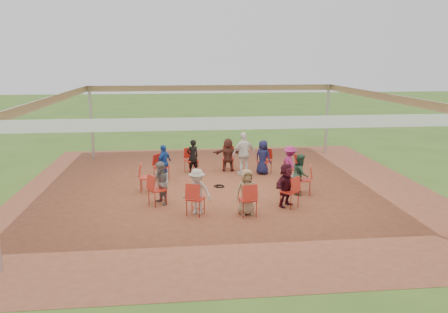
{
  "coord_description": "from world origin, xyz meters",
  "views": [
    {
      "loc": [
        -1.46,
        -13.28,
        4.07
      ],
      "look_at": [
        -0.01,
        0.3,
        1.01
      ],
      "focal_mm": 35.0,
      "sensor_mm": 36.0,
      "label": 1
    }
  ],
  "objects": [
    {
      "name": "chair_2",
      "position": [
        1.63,
        1.85,
        0.45
      ],
      "size": [
        0.61,
        0.61,
        0.9
      ],
      "primitive_type": null,
      "rotation": [
        0.0,
        0.0,
        2.42
      ],
      "color": "red",
      "rests_on": "ground"
    },
    {
      "name": "chair_4",
      "position": [
        -1.0,
        2.25,
        0.45
      ],
      "size": [
        0.56,
        0.57,
        0.9
      ],
      "primitive_type": null,
      "rotation": [
        0.0,
        0.0,
        -2.72
      ],
      "color": "red",
      "rests_on": "ground"
    },
    {
      "name": "chair_8",
      "position": [
        -1.04,
        -2.23,
        0.45
      ],
      "size": [
        0.57,
        0.58,
        0.9
      ],
      "primitive_type": null,
      "rotation": [
        0.0,
        0.0,
        -0.44
      ],
      "color": "red",
      "rests_on": "ground"
    },
    {
      "name": "chair_6",
      "position": [
        -2.46,
        0.02,
        0.45
      ],
      "size": [
        0.44,
        0.42,
        0.9
      ],
      "primitive_type": null,
      "rotation": [
        0.0,
        0.0,
        -1.58
      ],
      "color": "red",
      "rests_on": "ground"
    },
    {
      "name": "person_seated_5",
      "position": [
        -1.96,
        1.29,
        0.62
      ],
      "size": [
        0.71,
        0.81,
        1.24
      ],
      "primitive_type": "imported",
      "rotation": [
        0.0,
        0.0,
        -2.15
      ],
      "color": "#19439F",
      "rests_on": "ground"
    },
    {
      "name": "standing_person",
      "position": [
        0.86,
        1.77,
        0.77
      ],
      "size": [
        1.0,
        0.75,
        1.54
      ],
      "primitive_type": "imported",
      "rotation": [
        0.0,
        0.0,
        3.5
      ],
      "color": "white",
      "rests_on": "ground"
    },
    {
      "name": "chair_10",
      "position": [
        1.6,
        -1.88,
        0.45
      ],
      "size": [
        0.6,
        0.61,
        0.9
      ],
      "primitive_type": null,
      "rotation": [
        0.0,
        0.0,
        0.7
      ],
      "color": "red",
      "rests_on": "ground"
    },
    {
      "name": "person_seated_0",
      "position": [
        2.24,
        -0.68,
        0.62
      ],
      "size": [
        0.51,
        0.68,
        1.24
      ],
      "primitive_type": "imported",
      "rotation": [
        0.0,
        0.0,
        1.28
      ],
      "color": "#244532",
      "rests_on": "ground"
    },
    {
      "name": "person_seated_6",
      "position": [
        -1.98,
        -1.25,
        0.62
      ],
      "size": [
        0.61,
        0.69,
        1.24
      ],
      "primitive_type": "imported",
      "rotation": [
        0.0,
        0.0,
        -1.01
      ],
      "color": "slate",
      "rests_on": "ground"
    },
    {
      "name": "chair_9",
      "position": [
        0.33,
        -2.44,
        0.45
      ],
      "size": [
        0.47,
        0.49,
        0.9
      ],
      "primitive_type": null,
      "rotation": [
        0.0,
        0.0,
        0.13
      ],
      "color": "red",
      "rests_on": "ground"
    },
    {
      "name": "tent",
      "position": [
        0.0,
        0.0,
        2.37
      ],
      "size": [
        10.33,
        10.33,
        3.0
      ],
      "color": "#B2B2B7",
      "rests_on": "ground"
    },
    {
      "name": "person_seated_9",
      "position": [
        1.52,
        -1.79,
        0.62
      ],
      "size": [
        1.15,
        1.07,
        1.24
      ],
      "primitive_type": "imported",
      "rotation": [
        0.0,
        0.0,
        0.7
      ],
      "color": "#3D101C",
      "rests_on": "ground"
    },
    {
      "name": "chair_7",
      "position": [
        -2.08,
        -1.31,
        0.45
      ],
      "size": [
        0.6,
        0.59,
        0.9
      ],
      "primitive_type": null,
      "rotation": [
        0.0,
        0.0,
        -1.01
      ],
      "color": "red",
      "rests_on": "ground"
    },
    {
      "name": "chair_0",
      "position": [
        2.36,
        -0.72,
        0.45
      ],
      "size": [
        0.54,
        0.53,
        0.9
      ],
      "primitive_type": null,
      "rotation": [
        0.0,
        0.0,
        1.28
      ],
      "color": "red",
      "rests_on": "ground"
    },
    {
      "name": "person_seated_8",
      "position": [
        0.31,
        -2.32,
        0.62
      ],
      "size": [
        0.64,
        0.42,
        1.24
      ],
      "primitive_type": "imported",
      "rotation": [
        0.0,
        0.0,
        0.13
      ],
      "color": "#937A58",
      "rests_on": "ground"
    },
    {
      "name": "chair_5",
      "position": [
        -2.06,
        1.35,
        0.45
      ],
      "size": [
        0.6,
        0.59,
        0.9
      ],
      "primitive_type": null,
      "rotation": [
        0.0,
        0.0,
        -2.15
      ],
      "color": "red",
      "rests_on": "ground"
    },
    {
      "name": "person_seated_7",
      "position": [
        -0.99,
        -2.12,
        0.62
      ],
      "size": [
        0.89,
        0.7,
        1.24
      ],
      "primitive_type": "imported",
      "rotation": [
        0.0,
        0.0,
        -0.44
      ],
      "color": "#A7A093",
      "rests_on": "ground"
    },
    {
      "name": "ground",
      "position": [
        0.0,
        0.0,
        0.0
      ],
      "size": [
        80.0,
        80.0,
        0.0
      ],
      "primitive_type": "plane",
      "color": "#37581B",
      "rests_on": "ground"
    },
    {
      "name": "laptop",
      "position": [
        2.09,
        -0.63,
        0.59
      ],
      "size": [
        0.34,
        0.38,
        0.22
      ],
      "rotation": [
        0.0,
        0.0,
        1.28
      ],
      "color": "#B7B7BC",
      "rests_on": "ground"
    },
    {
      "name": "chair_1",
      "position": [
        2.37,
        0.67,
        0.45
      ],
      "size": [
        0.54,
        0.52,
        0.9
      ],
      "primitive_type": null,
      "rotation": [
        0.0,
        0.0,
        1.85
      ],
      "color": "red",
      "rests_on": "ground"
    },
    {
      "name": "person_seated_4",
      "position": [
        -0.95,
        2.14,
        0.62
      ],
      "size": [
        0.53,
        0.45,
        1.24
      ],
      "primitive_type": "imported",
      "rotation": [
        0.0,
        0.0,
        -2.72
      ],
      "color": "black",
      "rests_on": "ground"
    },
    {
      "name": "cable_coil",
      "position": [
        -0.16,
        0.3,
        0.02
      ],
      "size": [
        0.4,
        0.4,
        0.03
      ],
      "rotation": [
        0.0,
        0.0,
        0.22
      ],
      "color": "black",
      "rests_on": "ground"
    },
    {
      "name": "dirt_patch",
      "position": [
        0.0,
        0.0,
        0.01
      ],
      "size": [
        13.0,
        13.0,
        0.0
      ],
      "primitive_type": "plane",
      "color": "brown",
      "rests_on": "ground"
    },
    {
      "name": "chair_3",
      "position": [
        0.37,
        2.44,
        0.45
      ],
      "size": [
        0.48,
        0.5,
        0.9
      ],
      "primitive_type": null,
      "rotation": [
        0.0,
        0.0,
        2.99
      ],
      "color": "red",
      "rests_on": "ground"
    },
    {
      "name": "person_seated_3",
      "position": [
        0.35,
        2.32,
        0.62
      ],
      "size": [
        1.2,
        0.6,
        1.24
      ],
      "primitive_type": "imported",
      "rotation": [
        0.0,
        0.0,
        2.99
      ],
      "color": "brown",
      "rests_on": "ground"
    },
    {
      "name": "person_seated_2",
      "position": [
        1.55,
        1.76,
        0.62
      ],
      "size": [
        0.68,
        0.65,
        1.24
      ],
      "primitive_type": "imported",
      "rotation": [
        0.0,
        0.0,
        2.42
      ],
      "color": "#161A41",
      "rests_on": "ground"
    },
    {
      "name": "person_seated_1",
      "position": [
        2.25,
        0.64,
        0.62
      ],
      "size": [
        0.6,
        0.88,
        1.24
      ],
      "primitive_type": "imported",
      "rotation": [
        0.0,
        0.0,
        1.85
      ],
      "color": "#932266",
      "rests_on": "ground"
    }
  ]
}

